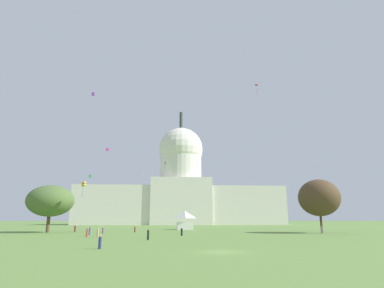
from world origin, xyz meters
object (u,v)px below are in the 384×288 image
Objects in this scene: person_maroon_edge_west at (135,229)px; kite_gold_low at (84,184)px; capitol_building at (180,192)px; person_purple_back_center at (103,230)px; event_tent at (185,220)px; kite_black_mid at (165,164)px; person_maroon_front_right at (75,229)px; kite_cyan_mid at (156,179)px; person_black_lawn_far_right at (148,235)px; kite_violet_high at (93,94)px; kite_white_mid at (142,175)px; kite_green_low at (90,176)px; kite_red_high at (255,87)px; person_red_aisle_center at (87,233)px; person_tan_near_tree_east at (98,233)px; person_denim_edge_east at (90,231)px; tree_east_near at (319,198)px; person_navy_mid_left at (100,242)px; person_black_near_tree_west at (182,232)px; tree_west_mid at (50,201)px; person_grey_deep_crowd at (321,230)px; kite_magenta_mid at (108,150)px.

person_maroon_edge_west is 0.41× the size of kite_gold_low.
capitol_building is 74.85× the size of person_purple_back_center.
event_tent is 1.58× the size of kite_black_mid.
kite_gold_low is at bearing 25.10° from person_maroon_front_right.
capitol_building reaches higher than kite_cyan_mid.
kite_gold_low reaches higher than person_maroon_edge_west.
person_black_lawn_far_right is 71.56m from kite_violet_high.
kite_white_mid is 1.33× the size of kite_green_low.
person_purple_back_center is at bearing -40.24° from kite_red_high.
person_red_aisle_center is (-22.82, -120.70, -16.98)m from capitol_building.
person_tan_near_tree_east is 1.03× the size of person_denim_edge_east.
person_maroon_front_right is 18.97m from person_denim_edge_east.
kite_gold_low is (4.03, -10.80, 10.49)m from person_maroon_front_right.
event_tent is at bearing 140.27° from tree_east_near.
person_maroon_front_right is at bearing 168.26° from tree_east_near.
person_navy_mid_left is 0.44× the size of kite_black_mid.
person_black_near_tree_west is (10.78, 28.02, 0.02)m from person_navy_mid_left.
kite_violet_high is (-28.78, 39.15, 44.07)m from person_black_near_tree_west.
kite_gold_low is 22.44m from kite_green_low.
event_tent is 32.37m from person_maroon_front_right.
person_tan_near_tree_east is at bearing -54.12° from tree_west_mid.
person_tan_near_tree_east is (16.77, -23.19, -6.88)m from tree_west_mid.
person_maroon_edge_west is (-0.21, 46.29, -0.02)m from person_navy_mid_left.
person_red_aisle_center is 39.85m from kite_green_low.
kite_green_low is at bearing -177.74° from person_maroon_front_right.
person_purple_back_center is 0.96× the size of person_navy_mid_left.
person_denim_edge_east is 88.77m from kite_black_mid.
person_black_lawn_far_right is at bearing 173.05° from person_red_aisle_center.
kite_black_mid is at bearing 115.82° from tree_east_near.
person_denim_edge_east is 1.37× the size of kite_violet_high.
event_tent reaches higher than person_tan_near_tree_east.
kite_white_mid is at bearing -142.95° from person_maroon_edge_west.
person_grey_deep_crowd is at bearing -34.58° from person_tan_near_tree_east.
tree_west_mid is 9.39× the size of person_denim_edge_east.
kite_red_high reaches higher than kite_cyan_mid.
kite_cyan_mid reaches higher than kite_gold_low.
capitol_building is 109.16m from person_purple_back_center.
person_red_aisle_center is at bearing -115.73° from kite_black_mid.
tree_east_near is at bearing -32.23° from person_tan_near_tree_east.
person_navy_mid_left is 55.61m from person_grey_deep_crowd.
kite_black_mid is at bearing 79.92° from person_black_lawn_far_right.
person_black_near_tree_west is at bearing -92.35° from capitol_building.
tree_east_near is at bearing -92.42° from kite_cyan_mid.
kite_violet_high is 44.05m from kite_gold_low.
kite_magenta_mid is (1.61, 30.25, 27.47)m from person_maroon_front_right.
kite_black_mid is (15.25, 82.78, 28.19)m from person_denim_edge_east.
person_purple_back_center is 18.06m from person_tan_near_tree_east.
person_navy_mid_left is 30.02m from person_black_near_tree_west.
kite_white_mid is (-0.90, 74.72, 17.34)m from person_navy_mid_left.
kite_green_low is (-8.36, 35.93, 15.08)m from person_red_aisle_center.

